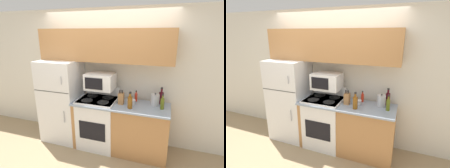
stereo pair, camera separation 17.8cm
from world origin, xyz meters
TOP-DOWN VIEW (x-y plane):
  - ground_plane at (0.00, 0.00)m, footprint 12.00×12.00m
  - wall_back at (0.00, 0.66)m, footprint 8.00×0.05m
  - lower_cabinets at (0.37, 0.29)m, footprint 1.69×0.61m
  - refrigerator at (-0.84, 0.31)m, footprint 0.74×0.65m
  - upper_cabinets at (0.00, 0.46)m, footprint 2.43×0.36m
  - stove at (-0.06, 0.28)m, footprint 0.68×0.60m
  - microwave at (-0.04, 0.37)m, footprint 0.51×0.38m
  - knife_block at (0.38, 0.27)m, footprint 0.09×0.10m
  - bowl at (0.55, 0.31)m, footprint 0.15×0.15m
  - bottle_hot_sauce at (0.61, 0.47)m, footprint 0.05×0.05m
  - bottle_whiskey at (0.57, 0.14)m, footprint 0.08×0.08m
  - bottle_olive_oil at (1.07, 0.26)m, footprint 0.06×0.06m
  - bottle_wine_red at (1.04, 0.48)m, footprint 0.08×0.08m
  - kettle at (0.95, 0.38)m, footprint 0.14×0.14m

SIDE VIEW (x-z plane):
  - ground_plane at x=0.00m, z-range 0.00..0.00m
  - lower_cabinets at x=0.37m, z-range 0.00..0.92m
  - stove at x=-0.06m, z-range -0.06..1.05m
  - refrigerator at x=-0.84m, z-range 0.00..1.62m
  - bowl at x=0.55m, z-range 0.92..1.00m
  - bottle_hot_sauce at x=0.61m, z-range 0.90..1.10m
  - kettle at x=0.95m, z-range 0.91..1.13m
  - knife_block at x=0.38m, z-range 0.89..1.15m
  - bottle_olive_oil at x=1.07m, z-range 0.89..1.15m
  - bottle_whiskey at x=0.57m, z-range 0.89..1.17m
  - bottle_wine_red at x=1.04m, z-range 0.89..1.19m
  - microwave at x=-0.04m, z-range 1.12..1.41m
  - wall_back at x=0.00m, z-range 0.00..2.55m
  - upper_cabinets at x=0.00m, z-range 1.62..2.18m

